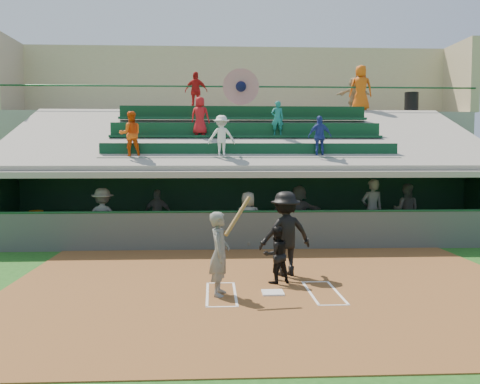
{
  "coord_description": "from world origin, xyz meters",
  "views": [
    {
      "loc": [
        -1.19,
        -10.41,
        2.77
      ],
      "look_at": [
        -0.47,
        3.5,
        1.8
      ],
      "focal_mm": 40.0,
      "sensor_mm": 36.0,
      "label": 1
    }
  ],
  "objects": [
    {
      "name": "ground",
      "position": [
        0.0,
        0.0,
        0.0
      ],
      "size": [
        100.0,
        100.0,
        0.0
      ],
      "primitive_type": "plane",
      "color": "#1B4F16",
      "rests_on": "ground"
    },
    {
      "name": "dirt_slab",
      "position": [
        0.0,
        0.5,
        0.01
      ],
      "size": [
        11.0,
        9.0,
        0.02
      ],
      "primitive_type": "cube",
      "color": "brown",
      "rests_on": "ground"
    },
    {
      "name": "home_plate",
      "position": [
        0.0,
        0.0,
        0.04
      ],
      "size": [
        0.43,
        0.43,
        0.03
      ],
      "primitive_type": "cube",
      "color": "white",
      "rests_on": "dirt_slab"
    },
    {
      "name": "batters_box_chalk",
      "position": [
        0.0,
        0.0,
        0.02
      ],
      "size": [
        2.65,
        1.85,
        0.01
      ],
      "color": "silver",
      "rests_on": "dirt_slab"
    },
    {
      "name": "dugout_floor",
      "position": [
        0.0,
        6.75,
        0.02
      ],
      "size": [
        16.0,
        3.5,
        0.04
      ],
      "primitive_type": "cube",
      "color": "gray",
      "rests_on": "ground"
    },
    {
      "name": "concourse_slab",
      "position": [
        0.0,
        13.5,
        2.3
      ],
      "size": [
        20.0,
        3.0,
        4.6
      ],
      "primitive_type": "cube",
      "color": "gray",
      "rests_on": "ground"
    },
    {
      "name": "grandstand",
      "position": [
        -0.01,
        10.51,
        2.26
      ],
      "size": [
        20.4,
        10.4,
        7.8
      ],
      "color": "#494E49",
      "rests_on": "ground"
    },
    {
      "name": "batter_at_plate",
      "position": [
        -1.05,
        -0.08,
        0.85
      ],
      "size": [
        0.86,
        0.74,
        1.95
      ],
      "color": "#5A5D58",
      "rests_on": "dirt_slab"
    },
    {
      "name": "catcher",
      "position": [
        0.17,
        0.87,
        0.63
      ],
      "size": [
        0.73,
        0.65,
        1.23
      ],
      "primitive_type": "imported",
      "rotation": [
        0.0,
        0.0,
        3.52
      ],
      "color": "black",
      "rests_on": "dirt_slab"
    },
    {
      "name": "home_umpire",
      "position": [
        0.47,
        1.6,
        0.98
      ],
      "size": [
        1.39,
        1.02,
        1.92
      ],
      "primitive_type": "imported",
      "rotation": [
        0.0,
        0.0,
        3.42
      ],
      "color": "black",
      "rests_on": "dirt_slab"
    },
    {
      "name": "dugout_bench",
      "position": [
        0.2,
        7.88,
        0.28
      ],
      "size": [
        15.73,
        0.91,
        0.47
      ],
      "primitive_type": "cube",
      "rotation": [
        0.0,
        0.0,
        -0.03
      ],
      "color": "olive",
      "rests_on": "dugout_floor"
    },
    {
      "name": "white_table",
      "position": [
        -6.56,
        6.02,
        0.35
      ],
      "size": [
        0.72,
        0.55,
        0.63
      ],
      "primitive_type": "cube",
      "rotation": [
        0.0,
        0.0,
        0.01
      ],
      "color": "silver",
      "rests_on": "dugout_floor"
    },
    {
      "name": "water_cooler",
      "position": [
        -6.53,
        5.96,
        0.88
      ],
      "size": [
        0.42,
        0.42,
        0.42
      ],
      "primitive_type": "cylinder",
      "color": "orange",
      "rests_on": "white_table"
    },
    {
      "name": "dugout_player_a",
      "position": [
        -4.45,
        5.54,
        0.91
      ],
      "size": [
        1.14,
        0.68,
        1.75
      ],
      "primitive_type": "imported",
      "rotation": [
        0.0,
        0.0,
        3.16
      ],
      "color": "#50534E",
      "rests_on": "dugout_floor"
    },
    {
      "name": "dugout_player_b",
      "position": [
        -2.97,
        6.97,
        0.85
      ],
      "size": [
        1.0,
        0.54,
        1.61
      ],
      "primitive_type": "imported",
      "rotation": [
        0.0,
        0.0,
        2.98
      ],
      "color": "#525550",
      "rests_on": "dugout_floor"
    },
    {
      "name": "dugout_player_c",
      "position": [
        -0.14,
        5.22,
        0.87
      ],
      "size": [
        0.83,
        0.56,
        1.65
      ],
      "primitive_type": "imported",
      "rotation": [
        0.0,
        0.0,
        3.19
      ],
      "color": "#5F615C",
      "rests_on": "dugout_floor"
    },
    {
      "name": "dugout_player_d",
      "position": [
        1.6,
        6.7,
        0.91
      ],
      "size": [
        1.67,
        0.71,
        1.75
      ],
      "primitive_type": "imported",
      "rotation": [
        0.0,
        0.0,
        3.27
      ],
      "color": "#52544F",
      "rests_on": "dugout_floor"
    },
    {
      "name": "dugout_player_e",
      "position": [
        3.83,
        6.1,
        1.03
      ],
      "size": [
        0.79,
        0.59,
        1.97
      ],
      "primitive_type": "imported",
      "rotation": [
        0.0,
        0.0,
        3.31
      ],
      "color": "#50534F",
      "rests_on": "dugout_floor"
    },
    {
      "name": "dugout_player_f",
      "position": [
        5.23,
        6.94,
        0.93
      ],
      "size": [
        1.07,
        0.97,
        1.78
      ],
      "primitive_type": "imported",
      "rotation": [
        0.0,
        0.0,
        2.71
      ],
      "color": "#525450",
      "rests_on": "dugout_floor"
    },
    {
      "name": "trash_bin",
      "position": [
        7.5,
        12.71,
        5.05
      ],
      "size": [
        0.59,
        0.59,
        0.89
      ],
      "primitive_type": "cylinder",
      "color": "black",
      "rests_on": "concourse_slab"
    },
    {
      "name": "concourse_staff_a",
      "position": [
        -1.86,
        12.03,
        5.4
      ],
      "size": [
        0.99,
        0.51,
        1.61
      ],
      "primitive_type": "imported",
      "rotation": [
        0.0,
        0.0,
        3.01
      ],
      "color": "red",
      "rests_on": "concourse_slab"
    },
    {
      "name": "concourse_staff_b",
      "position": [
        5.06,
        12.02,
        5.57
      ],
      "size": [
        1.01,
        0.73,
        1.93
      ],
      "primitive_type": "imported",
      "rotation": [
        0.0,
        0.0,
        3.02
      ],
      "color": "#CA500B",
      "rests_on": "concourse_slab"
    },
    {
      "name": "concourse_staff_c",
      "position": [
        5.05,
        13.12,
        5.39
      ],
      "size": [
        1.49,
        0.53,
        1.59
      ],
      "primitive_type": "imported",
      "rotation": [
        0.0,
        0.0,
        3.1
      ],
      "color": "tan",
      "rests_on": "concourse_slab"
    }
  ]
}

